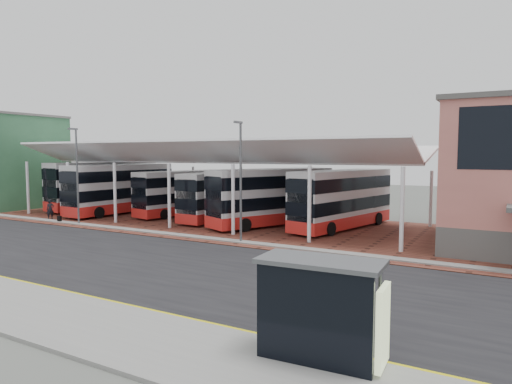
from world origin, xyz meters
TOP-DOWN VIEW (x-y plane):
  - ground at (0.00, 0.00)m, footprint 140.00×140.00m
  - road at (0.00, -1.00)m, footprint 120.00×14.00m
  - forecourt at (2.00, 13.00)m, footprint 72.00×16.00m
  - sidewalk at (0.00, -9.00)m, footprint 120.00×4.00m
  - north_kerb at (0.00, 6.20)m, footprint 120.00×0.80m
  - yellow_line_near at (0.00, -7.00)m, footprint 120.00×0.12m
  - yellow_line_far at (0.00, -6.70)m, footprint 120.00×0.12m
  - canopy at (-6.00, 13.94)m, footprint 37.00×11.63m
  - shop_green at (-30.00, 10.97)m, footprint 6.40×10.20m
  - lamp_west at (-14.00, 6.27)m, footprint 0.16×0.90m
  - lamp_east at (2.00, 6.27)m, footprint 0.16×0.90m
  - bus_0 at (-20.61, 15.02)m, footprint 4.46×12.41m
  - bus_1 at (-16.29, 13.27)m, footprint 3.44×11.89m
  - bus_2 at (-10.00, 15.35)m, footprint 4.37×10.59m
  - bus_3 at (-4.91, 14.65)m, footprint 2.97×10.45m
  - bus_4 at (0.46, 13.74)m, footprint 7.05×11.39m
  - bus_5 at (6.02, 15.11)m, footprint 5.03×11.48m
  - pedestrian at (-18.57, 6.95)m, footprint 0.61×0.75m
  - suitcase at (-16.29, 6.16)m, footprint 0.31×0.22m
  - bus_shelter at (13.44, -7.88)m, footprint 3.66×1.84m

SIDE VIEW (x-z plane):
  - ground at x=0.00m, z-range 0.00..0.00m
  - road at x=0.00m, z-range 0.00..0.02m
  - yellow_line_near at x=0.00m, z-range 0.02..0.03m
  - yellow_line_far at x=0.00m, z-range 0.02..0.03m
  - forecourt at x=2.00m, z-range 0.00..0.06m
  - sidewalk at x=0.00m, z-range 0.00..0.14m
  - north_kerb at x=0.00m, z-range 0.00..0.14m
  - suitcase at x=-16.29m, z-range 0.06..0.60m
  - pedestrian at x=-18.57m, z-range 0.06..1.85m
  - bus_shelter at x=13.44m, z-range 0.49..3.35m
  - bus_2 at x=-10.00m, z-range 0.05..4.30m
  - bus_3 at x=-4.91m, z-range 0.05..4.31m
  - bus_5 at x=6.02m, z-range 0.05..4.66m
  - bus_4 at x=0.46m, z-range 0.05..4.71m
  - bus_1 at x=-16.29m, z-range 0.04..4.89m
  - bus_0 at x=-20.61m, z-range 0.04..5.05m
  - lamp_west at x=-14.00m, z-range 0.32..8.40m
  - lamp_east at x=2.00m, z-range 0.32..8.40m
  - shop_green at x=-30.00m, z-range 0.01..10.23m
  - canopy at x=-6.00m, z-range 2.26..9.33m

